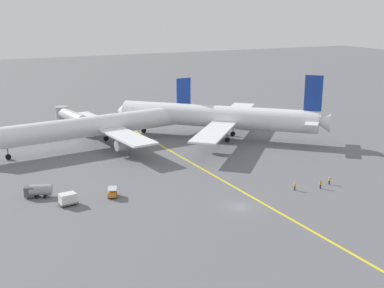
% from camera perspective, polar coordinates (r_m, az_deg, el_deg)
% --- Properties ---
extents(ground_plane, '(600.00, 600.00, 0.00)m').
position_cam_1_polar(ground_plane, '(89.37, 5.48, -7.13)').
color(ground_plane, slate).
extents(taxiway_stripe, '(2.64, 119.99, 0.01)m').
position_cam_1_polar(taxiway_stripe, '(99.47, 4.59, -4.76)').
color(taxiway_stripe, yellow).
rests_on(taxiway_stripe, ground).
extents(airliner_at_gate_left, '(60.83, 42.83, 15.37)m').
position_cam_1_polar(airliner_at_gate_left, '(128.97, -10.51, 2.05)').
color(airliner_at_gate_left, white).
rests_on(airliner_at_gate_left, ground).
extents(airliner_being_pushed, '(46.74, 44.81, 17.87)m').
position_cam_1_polar(airliner_being_pushed, '(134.12, 3.05, 3.09)').
color(airliner_being_pushed, white).
rests_on(airliner_being_pushed, ground).
extents(pushback_tug, '(7.35, 6.93, 2.92)m').
position_cam_1_polar(pushback_tug, '(146.66, -10.02, 2.07)').
color(pushback_tug, gold).
rests_on(pushback_tug, ground).
extents(gse_fuel_bowser_stubby, '(5.25, 3.48, 2.40)m').
position_cam_1_polar(gse_fuel_bowser_stubby, '(97.25, -17.09, -5.05)').
color(gse_fuel_bowser_stubby, gray).
rests_on(gse_fuel_bowser_stubby, ground).
extents(gse_baggage_cart_trailing, '(2.42, 3.11, 1.71)m').
position_cam_1_polar(gse_baggage_cart_trailing, '(94.41, -9.02, -5.46)').
color(gse_baggage_cart_trailing, orange).
rests_on(gse_baggage_cart_trailing, ground).
extents(gse_container_dolly_flat, '(3.43, 2.55, 2.15)m').
position_cam_1_polar(gse_container_dolly_flat, '(92.13, -13.92, -6.05)').
color(gse_container_dolly_flat, slate).
rests_on(gse_container_dolly_flat, ground).
extents(ground_crew_ramp_agent_by_cones, '(0.36, 0.36, 1.62)m').
position_cam_1_polar(ground_crew_ramp_agent_by_cones, '(98.52, 11.59, -4.72)').
color(ground_crew_ramp_agent_by_cones, black).
rests_on(ground_crew_ramp_agent_by_cones, ground).
extents(ground_crew_marshaller_foreground, '(0.50, 0.36, 1.60)m').
position_cam_1_polar(ground_crew_marshaller_foreground, '(103.40, 15.34, -4.01)').
color(ground_crew_marshaller_foreground, black).
rests_on(ground_crew_marshaller_foreground, ground).
extents(ground_crew_wing_walker_right, '(0.36, 0.50, 1.68)m').
position_cam_1_polar(ground_crew_wing_walker_right, '(100.59, 14.38, -4.45)').
color(ground_crew_wing_walker_right, black).
rests_on(ground_crew_wing_walker_right, ground).
extents(jet_bridge, '(6.02, 16.65, 5.65)m').
position_cam_1_polar(jet_bridge, '(149.93, -13.76, 3.18)').
color(jet_bridge, '#B7B7BC').
rests_on(jet_bridge, ground).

